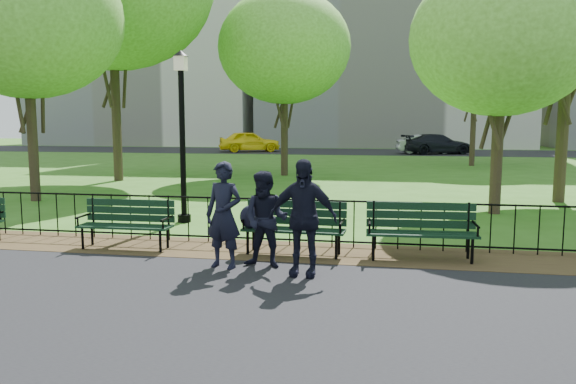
% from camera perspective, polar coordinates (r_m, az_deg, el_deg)
% --- Properties ---
extents(ground, '(120.00, 120.00, 0.00)m').
position_cam_1_polar(ground, '(8.76, -3.47, -8.26)').
color(ground, '#34641A').
extents(asphalt_path, '(60.00, 9.20, 0.01)m').
position_cam_1_polar(asphalt_path, '(5.71, -12.02, -17.05)').
color(asphalt_path, black).
rests_on(asphalt_path, ground).
extents(dirt_strip, '(60.00, 1.60, 0.01)m').
position_cam_1_polar(dirt_strip, '(10.18, -1.44, -5.98)').
color(dirt_strip, '#332215').
rests_on(dirt_strip, ground).
extents(far_street, '(70.00, 9.00, 0.01)m').
position_cam_1_polar(far_street, '(43.31, 7.69, 4.07)').
color(far_street, black).
rests_on(far_street, ground).
extents(iron_fence, '(24.06, 0.06, 1.00)m').
position_cam_1_polar(iron_fence, '(10.56, -0.89, -2.80)').
color(iron_fence, black).
rests_on(iron_fence, ground).
extents(apartment_west, '(22.00, 15.00, 26.00)m').
position_cam_1_polar(apartment_west, '(62.04, -13.17, 16.94)').
color(apartment_west, beige).
rests_on(apartment_west, ground).
extents(park_bench_main, '(1.85, 0.63, 1.02)m').
position_cam_1_polar(park_bench_main, '(9.85, -0.94, -2.85)').
color(park_bench_main, black).
rests_on(park_bench_main, ground).
extents(park_bench_left_a, '(1.73, 0.56, 0.98)m').
position_cam_1_polar(park_bench_left_a, '(10.73, -16.03, -2.61)').
color(park_bench_left_a, black).
rests_on(park_bench_left_a, ground).
extents(park_bench_right_a, '(1.86, 0.65, 1.04)m').
position_cam_1_polar(park_bench_right_a, '(9.76, 13.38, -3.25)').
color(park_bench_right_a, black).
rests_on(park_bench_right_a, ground).
extents(lamppost, '(0.35, 0.35, 3.92)m').
position_cam_1_polar(lamppost, '(13.11, -10.70, 6.20)').
color(lamppost, black).
rests_on(lamppost, ground).
extents(tree_near_w, '(5.46, 5.46, 7.61)m').
position_cam_1_polar(tree_near_w, '(18.25, -25.11, 15.84)').
color(tree_near_w, '#2D2116').
rests_on(tree_near_w, ground).
extents(tree_near_e, '(4.50, 4.50, 6.27)m').
position_cam_1_polar(tree_near_e, '(15.17, 20.93, 14.37)').
color(tree_near_e, '#2D2116').
rests_on(tree_near_e, ground).
extents(tree_far_c, '(5.60, 5.60, 7.81)m').
position_cam_1_polar(tree_far_c, '(24.39, -0.38, 14.48)').
color(tree_far_c, '#2D2116').
rests_on(tree_far_c, ground).
extents(tree_far_e, '(6.33, 6.33, 8.83)m').
position_cam_1_polar(tree_far_e, '(31.21, 18.60, 13.84)').
color(tree_far_e, '#2D2116').
rests_on(tree_far_e, ground).
extents(person_left, '(0.70, 0.54, 1.70)m').
position_cam_1_polar(person_left, '(8.94, -6.54, -2.33)').
color(person_left, black).
rests_on(person_left, asphalt_path).
extents(person_mid, '(0.79, 0.48, 1.54)m').
position_cam_1_polar(person_mid, '(8.93, -2.27, -2.81)').
color(person_mid, black).
rests_on(person_mid, asphalt_path).
extents(person_right, '(1.06, 0.49, 1.77)m').
position_cam_1_polar(person_right, '(8.44, 1.50, -2.60)').
color(person_right, black).
rests_on(person_right, asphalt_path).
extents(taxi, '(4.98, 3.47, 1.57)m').
position_cam_1_polar(taxi, '(42.84, -3.93, 5.15)').
color(taxi, yellow).
rests_on(taxi, far_street).
extents(sedan_silver, '(4.26, 1.96, 1.35)m').
position_cam_1_polar(sedan_silver, '(41.30, 13.83, 4.73)').
color(sedan_silver, '#9A9DA1').
rests_on(sedan_silver, far_street).
extents(sedan_dark, '(5.27, 3.55, 1.42)m').
position_cam_1_polar(sedan_dark, '(41.19, 14.94, 4.73)').
color(sedan_dark, black).
rests_on(sedan_dark, far_street).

